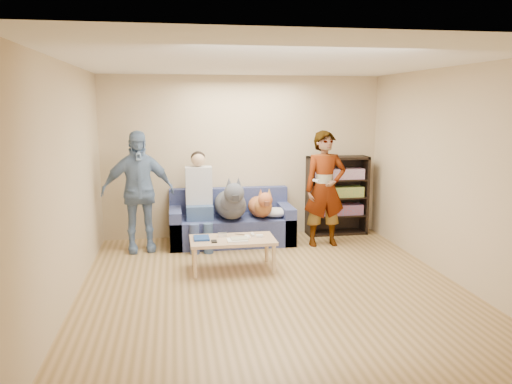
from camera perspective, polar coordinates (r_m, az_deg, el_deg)
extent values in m
plane|color=olive|center=(6.00, 1.90, -10.97)|extent=(5.00, 5.00, 0.00)
plane|color=white|center=(5.62, 2.06, 14.62)|extent=(5.00, 5.00, 0.00)
plane|color=tan|center=(8.11, -1.50, 4.02)|extent=(4.50, 0.00, 4.50)
plane|color=tan|center=(3.30, 10.56, -5.07)|extent=(4.50, 0.00, 4.50)
plane|color=tan|center=(5.67, -20.91, 0.75)|extent=(0.00, 5.00, 5.00)
plane|color=tan|center=(6.49, 21.86, 1.79)|extent=(0.00, 5.00, 5.00)
ellipsoid|color=#B9B9BE|center=(7.72, 2.21, -2.33)|extent=(0.41, 0.35, 0.14)
imported|color=gray|center=(7.64, 7.89, 0.36)|extent=(0.65, 0.44, 1.76)
imported|color=#6C84AE|center=(7.47, -13.34, 0.05)|extent=(1.10, 0.59, 1.78)
cube|color=silver|center=(7.37, 6.89, 1.32)|extent=(0.08, 0.13, 0.03)
cube|color=navy|center=(6.54, -6.25, -5.24)|extent=(0.20, 0.26, 0.03)
cube|color=white|center=(6.44, -2.15, -5.49)|extent=(0.26, 0.20, 0.02)
cube|color=#AFA98C|center=(6.46, -1.91, -5.32)|extent=(0.22, 0.17, 0.01)
cube|color=#BAB9BE|center=(6.63, -3.86, -4.90)|extent=(0.11, 0.06, 0.05)
cube|color=silver|center=(6.66, -0.40, -4.89)|extent=(0.04, 0.13, 0.03)
cube|color=white|center=(6.59, 0.40, -5.04)|extent=(0.09, 0.06, 0.03)
cylinder|color=white|center=(6.53, -0.93, -5.23)|extent=(0.07, 0.07, 0.02)
cylinder|color=white|center=(6.61, -1.03, -5.05)|extent=(0.07, 0.07, 0.02)
cylinder|color=orange|center=(6.37, -2.71, -5.69)|extent=(0.13, 0.06, 0.01)
cylinder|color=black|center=(6.72, -1.86, -4.86)|extent=(0.13, 0.08, 0.01)
cube|color=black|center=(6.39, -4.81, -5.64)|extent=(0.07, 0.12, 0.02)
cube|color=#515B93|center=(7.83, -2.83, -4.32)|extent=(1.90, 0.85, 0.42)
cube|color=#515B93|center=(8.07, -3.12, -0.91)|extent=(1.90, 0.18, 0.40)
cube|color=#515B93|center=(7.77, -9.16, -3.95)|extent=(0.18, 0.85, 0.58)
cube|color=#515B93|center=(7.95, 3.35, -3.51)|extent=(0.18, 0.85, 0.58)
cube|color=#3A5180|center=(7.64, -6.47, -2.27)|extent=(0.40, 0.38, 0.22)
cylinder|color=#3E4D89|center=(7.31, -7.03, -5.44)|extent=(0.14, 0.14, 0.47)
cylinder|color=#3E5B89|center=(7.32, -5.46, -5.39)|extent=(0.14, 0.14, 0.47)
cube|color=silver|center=(7.67, -6.57, 0.74)|extent=(0.40, 0.24, 0.58)
sphere|color=tan|center=(7.61, -6.63, 3.71)|extent=(0.21, 0.21, 0.21)
ellipsoid|color=black|center=(7.64, -6.64, 3.96)|extent=(0.22, 0.22, 0.19)
ellipsoid|color=#45474E|center=(7.66, -2.96, -1.43)|extent=(0.48, 1.00, 0.42)
sphere|color=#54565F|center=(7.33, -2.68, -1.18)|extent=(0.36, 0.36, 0.36)
sphere|color=#4F505A|center=(7.13, -2.52, -0.13)|extent=(0.29, 0.29, 0.29)
cube|color=black|center=(7.01, -2.40, -0.64)|extent=(0.09, 0.14, 0.08)
cone|color=#4A4B54|center=(7.12, -3.11, 1.10)|extent=(0.09, 0.09, 0.14)
cone|color=#464A50|center=(7.13, -2.01, 1.13)|extent=(0.09, 0.09, 0.14)
cylinder|color=#50515B|center=(8.09, -3.29, -1.13)|extent=(0.06, 0.33, 0.19)
ellipsoid|color=#AB5E34|center=(7.76, 0.44, -1.68)|extent=(0.35, 0.74, 0.31)
sphere|color=#BB7039|center=(7.46, 0.83, -1.60)|extent=(0.27, 0.27, 0.27)
sphere|color=#BD613A|center=(7.28, 1.06, -0.91)|extent=(0.21, 0.21, 0.21)
cube|color=#592F1E|center=(7.17, 1.22, -1.32)|extent=(0.07, 0.10, 0.06)
cone|color=#AA6134|center=(7.27, 0.54, -0.02)|extent=(0.07, 0.07, 0.10)
cone|color=#C9843D|center=(7.29, 1.51, 0.01)|extent=(0.07, 0.07, 0.10)
cylinder|color=#B56B37|center=(8.15, -0.03, -1.34)|extent=(0.04, 0.24, 0.14)
cube|color=tan|center=(6.54, -2.70, -5.51)|extent=(1.10, 0.60, 0.04)
cylinder|color=#DAB186|center=(6.32, -6.97, -8.10)|extent=(0.05, 0.05, 0.38)
cylinder|color=#D8AE85|center=(6.43, 2.05, -7.71)|extent=(0.05, 0.05, 0.38)
cylinder|color=#D2B881|center=(6.80, -7.15, -6.80)|extent=(0.05, 0.05, 0.38)
cylinder|color=tan|center=(6.90, 1.22, -6.46)|extent=(0.05, 0.05, 0.38)
cube|color=black|center=(8.25, 6.08, -0.50)|extent=(0.04, 0.34, 1.30)
cube|color=black|center=(8.55, 12.30, -0.30)|extent=(0.04, 0.34, 1.30)
cube|color=black|center=(8.30, 9.37, 3.88)|extent=(1.00, 0.34, 0.04)
cube|color=black|center=(8.52, 9.13, -4.57)|extent=(1.00, 0.34, 0.04)
cube|color=black|center=(8.53, 8.90, -0.21)|extent=(1.00, 0.02, 1.30)
cube|color=black|center=(8.45, 9.18, -2.60)|extent=(0.94, 0.32, 0.03)
cube|color=black|center=(8.39, 9.24, -0.60)|extent=(0.94, 0.32, 0.02)
cube|color=black|center=(8.34, 9.30, 1.42)|extent=(0.94, 0.32, 0.02)
cube|color=#B23333|center=(8.41, 9.24, -1.98)|extent=(0.84, 0.24, 0.17)
cube|color=gold|center=(8.35, 9.30, 0.03)|extent=(0.84, 0.24, 0.17)
cube|color=#994C99|center=(8.31, 9.36, 2.07)|extent=(0.84, 0.24, 0.17)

